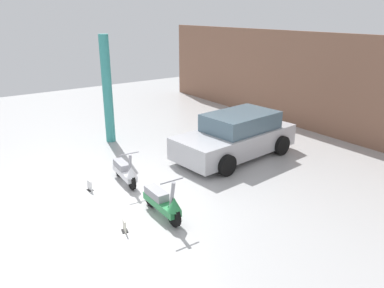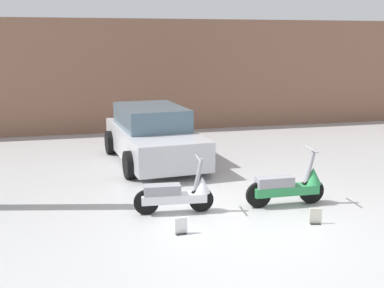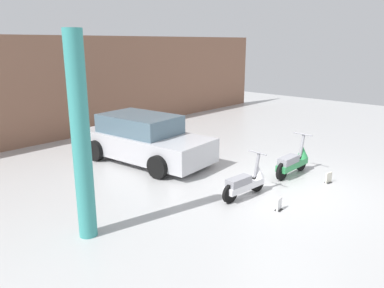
{
  "view_description": "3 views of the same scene",
  "coord_description": "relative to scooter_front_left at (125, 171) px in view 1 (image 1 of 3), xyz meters",
  "views": [
    {
      "loc": [
        7.13,
        -3.22,
        4.19
      ],
      "look_at": [
        -0.52,
        2.24,
        0.84
      ],
      "focal_mm": 35.0,
      "sensor_mm": 36.0,
      "label": 1
    },
    {
      "loc": [
        -2.61,
        -7.1,
        2.87
      ],
      "look_at": [
        -0.38,
        1.94,
        0.85
      ],
      "focal_mm": 45.0,
      "sensor_mm": 36.0,
      "label": 2
    },
    {
      "loc": [
        -7.49,
        -3.83,
        3.31
      ],
      "look_at": [
        -0.61,
        2.44,
        0.76
      ],
      "focal_mm": 35.0,
      "sensor_mm": 36.0,
      "label": 3
    }
  ],
  "objects": [
    {
      "name": "ground_plane",
      "position": [
        0.99,
        -0.48,
        -0.34
      ],
      "size": [
        28.0,
        28.0,
        0.0
      ],
      "primitive_type": "plane",
      "color": "#B2B2B2"
    },
    {
      "name": "placard_near_left_scooter",
      "position": [
        -0.15,
        -0.91,
        -0.22
      ],
      "size": [
        0.2,
        0.14,
        0.26
      ],
      "rotation": [
        0.0,
        0.0,
        0.1
      ],
      "color": "black",
      "rests_on": "ground_plane"
    },
    {
      "name": "scooter_front_right",
      "position": [
        2.0,
        -0.09,
        0.02
      ],
      "size": [
        1.46,
        0.52,
        1.02
      ],
      "rotation": [
        0.0,
        0.0,
        -0.02
      ],
      "color": "black",
      "rests_on": "ground_plane"
    },
    {
      "name": "support_column_side",
      "position": [
        -3.33,
        1.07,
        1.43
      ],
      "size": [
        0.31,
        0.31,
        3.52
      ],
      "primitive_type": "cylinder",
      "color": "teal",
      "rests_on": "ground_plane"
    },
    {
      "name": "car_rear_left",
      "position": [
        0.18,
        3.61,
        0.3
      ],
      "size": [
        2.15,
        4.03,
        1.32
      ],
      "rotation": [
        0.0,
        0.0,
        -1.48
      ],
      "color": "#B7B7BC",
      "rests_on": "ground_plane"
    },
    {
      "name": "placard_near_right_scooter",
      "position": [
        2.03,
        -1.02,
        -0.22
      ],
      "size": [
        0.2,
        0.15,
        0.26
      ],
      "rotation": [
        0.0,
        0.0,
        -0.24
      ],
      "color": "black",
      "rests_on": "ground_plane"
    },
    {
      "name": "wall_back",
      "position": [
        0.99,
        7.6,
        1.43
      ],
      "size": [
        19.6,
        0.12,
        3.52
      ],
      "primitive_type": "cube",
      "color": "#845B47",
      "rests_on": "ground_plane"
    },
    {
      "name": "scooter_front_left",
      "position": [
        0.0,
        0.0,
        0.0
      ],
      "size": [
        1.36,
        0.49,
        0.95
      ],
      "rotation": [
        0.0,
        0.0,
        -0.08
      ],
      "color": "black",
      "rests_on": "ground_plane"
    }
  ]
}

